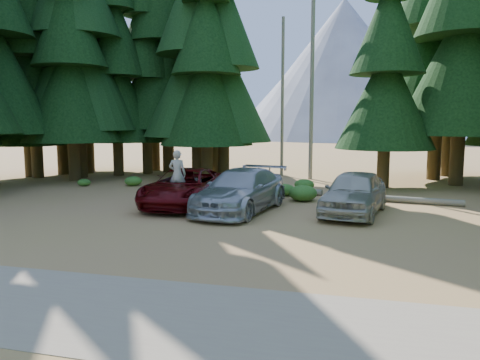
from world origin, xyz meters
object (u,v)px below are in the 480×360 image
at_px(frisbee_player, 177,174).
at_px(log_right, 410,200).
at_px(log_mid, 287,190).
at_px(silver_minivan_right, 354,192).
at_px(silver_minivan_center, 241,191).
at_px(red_pickup, 185,187).
at_px(log_left, 256,191).

distance_m(frisbee_player, log_right, 9.96).
bearing_deg(log_mid, silver_minivan_right, -39.41).
bearing_deg(silver_minivan_right, silver_minivan_center, -163.08).
relative_size(silver_minivan_right, log_mid, 1.34).
bearing_deg(silver_minivan_center, frisbee_player, -176.04).
relative_size(red_pickup, silver_minivan_right, 1.14).
relative_size(frisbee_player, log_mid, 0.54).
relative_size(silver_minivan_center, frisbee_player, 2.87).
bearing_deg(log_right, log_left, -179.51).
bearing_deg(log_right, log_mid, 173.12).
relative_size(red_pickup, frisbee_player, 2.82).
bearing_deg(log_mid, frisbee_player, -112.51).
xyz_separation_m(red_pickup, log_mid, (3.56, 4.49, -0.62)).
bearing_deg(silver_minivan_center, log_left, 103.97).
height_order(silver_minivan_center, frisbee_player, frisbee_player).
height_order(silver_minivan_right, frisbee_player, frisbee_player).
bearing_deg(silver_minivan_center, log_mid, 87.78).
relative_size(red_pickup, silver_minivan_center, 0.98).
bearing_deg(silver_minivan_center, silver_minivan_right, 15.99).
xyz_separation_m(red_pickup, log_right, (9.13, 2.91, -0.63)).
distance_m(red_pickup, silver_minivan_center, 2.62).
distance_m(frisbee_player, log_mid, 6.26).
height_order(log_mid, log_right, log_mid).
xyz_separation_m(red_pickup, silver_minivan_center, (2.54, -0.62, 0.05)).
relative_size(silver_minivan_right, log_left, 1.32).
bearing_deg(silver_minivan_right, red_pickup, -170.81).
height_order(red_pickup, silver_minivan_center, silver_minivan_center).
relative_size(red_pickup, log_right, 1.29).
bearing_deg(log_right, frisbee_player, -151.66).
distance_m(silver_minivan_right, log_mid, 5.67).
distance_m(red_pickup, log_right, 9.61).
bearing_deg(red_pickup, silver_minivan_right, -1.85).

